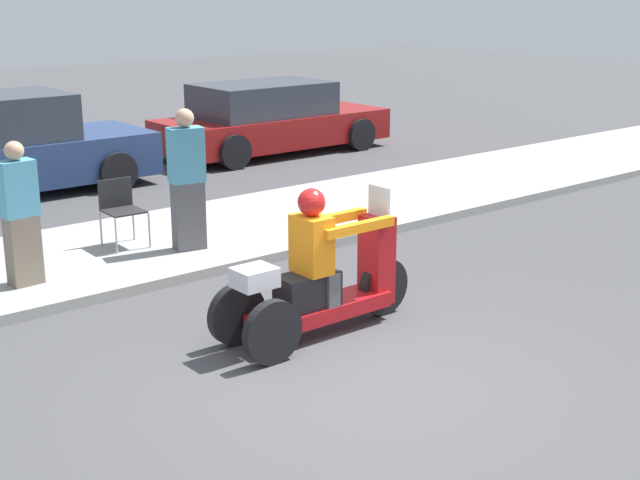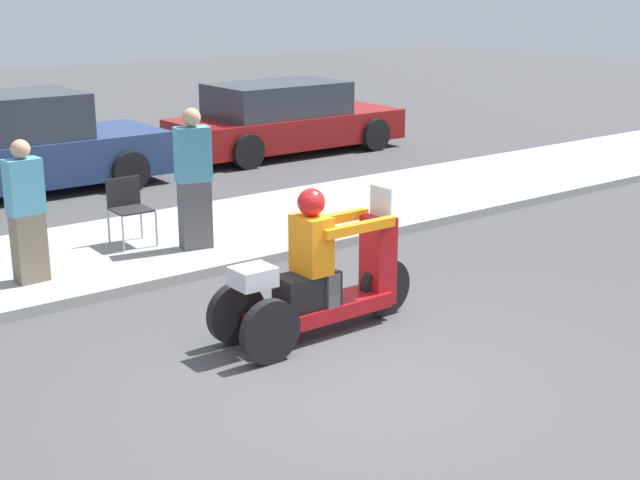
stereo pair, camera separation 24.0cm
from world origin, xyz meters
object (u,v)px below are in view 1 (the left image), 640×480
at_px(motorcycle_trike, 320,282).
at_px(spectator_by_tree, 187,182).
at_px(spectator_far_back, 20,216).
at_px(folding_chair_curbside, 120,205).
at_px(parked_car_lot_right, 270,120).

height_order(motorcycle_trike, spectator_by_tree, spectator_by_tree).
height_order(spectator_by_tree, spectator_far_back, spectator_by_tree).
xyz_separation_m(motorcycle_trike, spectator_far_back, (-1.76, 2.88, 0.35)).
height_order(motorcycle_trike, folding_chair_curbside, motorcycle_trike).
relative_size(spectator_far_back, folding_chair_curbside, 1.91).
relative_size(spectator_by_tree, folding_chair_curbside, 2.10).
relative_size(motorcycle_trike, parked_car_lot_right, 0.47).
bearing_deg(spectator_by_tree, parked_car_lot_right, 45.95).
relative_size(spectator_by_tree, spectator_far_back, 1.10).
bearing_deg(parked_car_lot_right, motorcycle_trike, -123.09).
bearing_deg(folding_chair_curbside, spectator_far_back, -154.76).
distance_m(motorcycle_trike, spectator_by_tree, 2.97).
xyz_separation_m(motorcycle_trike, folding_chair_curbside, (-0.26, 3.59, 0.10)).
bearing_deg(folding_chair_curbside, spectator_by_tree, -49.37).
distance_m(folding_chair_curbside, parked_car_lot_right, 6.99).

